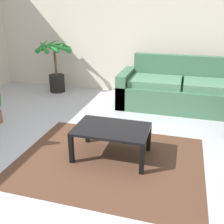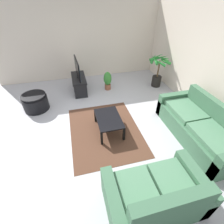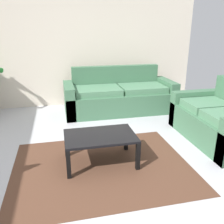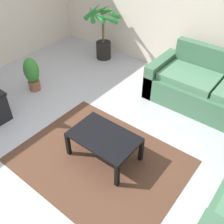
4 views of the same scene
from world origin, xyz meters
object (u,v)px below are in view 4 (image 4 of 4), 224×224
at_px(couch_main, 216,93).
at_px(potted_palm, 103,33).
at_px(coffee_table, 104,139).
at_px(potted_plant_small, 32,73).

relative_size(couch_main, potted_palm, 1.99).
bearing_deg(potted_palm, couch_main, -5.65).
height_order(coffee_table, potted_plant_small, potted_plant_small).
xyz_separation_m(couch_main, potted_palm, (-2.62, 0.26, 0.27)).
relative_size(couch_main, coffee_table, 2.53).
bearing_deg(coffee_table, potted_plant_small, 167.31).
distance_m(potted_palm, potted_plant_small, 1.79).
bearing_deg(potted_palm, coffee_table, -50.08).
distance_m(couch_main, coffee_table, 2.11).
bearing_deg(potted_palm, potted_plant_small, -96.40).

